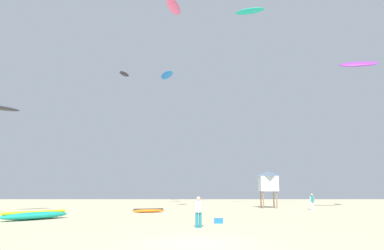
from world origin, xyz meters
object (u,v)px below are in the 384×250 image
Objects in this scene: kite_aloft_0 at (356,64)px; kite_aloft_9 at (123,74)px; person_midground at (310,200)px; kite_grounded_near at (33,215)px; cooler_box at (217,221)px; kite_grounded_mid at (147,211)px; kite_aloft_8 at (165,75)px; kite_aloft_5 at (248,11)px; lifeguard_tower at (266,181)px; kite_aloft_3 at (172,6)px; person_foreground at (197,209)px.

kite_aloft_9 is (-28.00, 22.12, 6.12)m from kite_aloft_0.
person_midground reaches higher than kite_grounded_near.
kite_grounded_mid is at bearing 118.78° from cooler_box.
kite_aloft_8 is 1.50× the size of kite_aloft_9.
kite_grounded_near is 32.49m from kite_aloft_5.
cooler_box is at bearing -111.34° from lifeguard_tower.
kite_grounded_near is 36.51m from kite_aloft_9.
kite_aloft_3 is 1.01× the size of kite_aloft_5.
person_foreground is 3.16× the size of cooler_box.
kite_aloft_3 is (-14.44, -5.90, 18.85)m from person_midground.
kite_aloft_3 is at bearing 32.04° from kite_grounded_near.
person_foreground is 0.48× the size of kite_aloft_3.
kite_aloft_0 is at bearing -40.81° from kite_aloft_8.
kite_grounded_near is 10.67m from kite_grounded_mid.
person_foreground is 21.23m from person_midground.
lifeguard_tower is at bearing -40.53° from kite_aloft_8.
kite_aloft_8 is 8.60m from kite_aloft_9.
kite_grounded_mid is 0.86× the size of kite_aloft_3.
kite_grounded_near is (-11.75, 5.47, -0.74)m from person_foreground.
person_midground is 18.29m from cooler_box.
kite_grounded_near is 8.87× the size of cooler_box.
cooler_box is at bearing -68.00° from kite_aloft_3.
person_midground reaches higher than cooler_box.
kite_aloft_8 is at bearing 100.93° from cooler_box.
kite_aloft_5 is at bearing -131.43° from person_midground.
lifeguard_tower is 30.57m from kite_aloft_9.
person_foreground is 22.12m from kite_aloft_3.
kite_aloft_0 is at bearing 25.53° from person_midground.
kite_aloft_8 is at bearing -30.18° from kite_aloft_9.
person_midground is at bearing -44.27° from person_foreground.
lifeguard_tower is 21.88m from kite_aloft_3.
person_midground is 24.47m from kite_aloft_3.
person_midground is 35.96m from kite_aloft_9.
person_foreground is 30.16m from kite_aloft_5.
lifeguard_tower is 1.50× the size of kite_aloft_9.
person_foreground is at bearing -112.05° from lifeguard_tower.
kite_aloft_9 reaches higher than kite_aloft_8.
kite_grounded_mid is 12.04m from cooler_box.
lifeguard_tower reaches higher than kite_grounded_near.
kite_grounded_near is at bearing -163.94° from kite_aloft_0.
kite_aloft_8 reaches higher than kite_grounded_near.
person_midground is 3.00× the size of cooler_box.
kite_aloft_3 is (2.26, -1.79, 19.65)m from kite_grounded_mid.
person_midground is 0.53× the size of kite_grounded_mid.
kite_aloft_3 is 0.88× the size of kite_aloft_8.
kite_aloft_3 is at bearing 112.00° from cooler_box.
kite_aloft_9 reaches higher than kite_aloft_0.
kite_aloft_0 is at bearing 6.55° from kite_aloft_3.
lifeguard_tower is 23.13m from kite_aloft_8.
kite_aloft_0 is 1.42× the size of kite_aloft_9.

